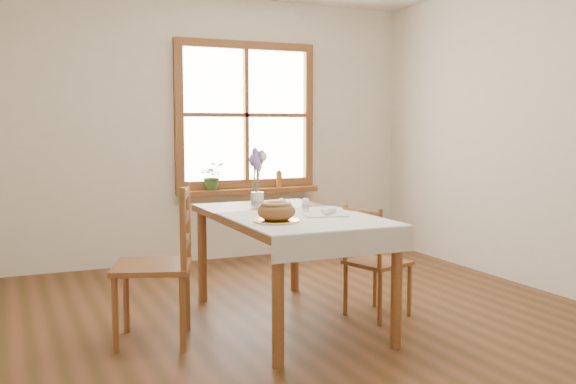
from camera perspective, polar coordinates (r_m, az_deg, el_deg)
name	(u,v)px	position (r m, az deg, el deg)	size (l,w,h in m)	color
ground	(307,334)	(4.26, 1.68, -12.52)	(5.00, 5.00, 0.00)	brown
room_walls	(308,68)	(4.06, 1.76, 11.00)	(4.60, 5.10, 2.65)	white
window	(246,115)	(6.51, -3.77, 6.84)	(1.46, 0.08, 1.46)	brown
window_sill	(249,191)	(6.48, -3.52, 0.11)	(1.46, 0.20, 0.05)	brown
dining_table	(288,226)	(4.37, 0.00, -3.07)	(0.90, 1.60, 0.75)	brown
table_linen	(307,219)	(4.08, 1.74, -2.43)	(0.91, 0.99, 0.01)	white
chair_left	(152,264)	(4.08, -11.99, -6.28)	(0.46, 0.48, 0.99)	brown
chair_right	(378,261)	(4.59, 7.98, -6.06)	(0.37, 0.39, 0.80)	brown
bread_plate	(277,221)	(3.92, -1.03, -2.59)	(0.27, 0.27, 0.01)	white
bread_loaf	(276,209)	(3.91, -1.03, -1.55)	(0.23, 0.23, 0.13)	#915F33
egg_napkin	(325,215)	(4.21, 3.28, -2.02)	(0.27, 0.22, 0.01)	white
eggs	(325,210)	(4.21, 3.28, -1.63)	(0.20, 0.18, 0.04)	white
salt_shaker	(282,206)	(4.33, -0.52, -1.21)	(0.05, 0.05, 0.10)	white
pepper_shaker	(306,205)	(4.38, 1.59, -1.15)	(0.05, 0.05, 0.10)	white
flower_vase	(257,200)	(4.70, -2.74, -0.74)	(0.09, 0.09, 0.10)	white
lavender_bouquet	(257,172)	(4.68, -2.75, 1.79)	(0.17, 0.17, 0.31)	#7761AD
potted_plant	(213,179)	(6.35, -6.72, 1.15)	(0.25, 0.27, 0.21)	#396829
amber_bottle	(279,178)	(6.59, -0.81, 1.21)	(0.06, 0.06, 0.18)	#B36421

